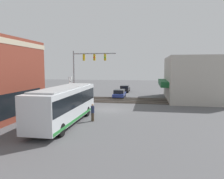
{
  "coord_description": "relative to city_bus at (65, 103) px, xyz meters",
  "views": [
    {
      "loc": [
        -25.57,
        -4.64,
        5.11
      ],
      "look_at": [
        4.07,
        0.36,
        2.02
      ],
      "focal_mm": 35.0,
      "sensor_mm": 36.0,
      "label": 1
    }
  ],
  "objects": [
    {
      "name": "city_bus",
      "position": [
        0.0,
        0.0,
        0.0
      ],
      "size": [
        10.92,
        2.59,
        3.34
      ],
      "color": "silver",
      "rests_on": "ground"
    },
    {
      "name": "ground_plane",
      "position": [
        7.09,
        -2.8,
        -1.84
      ],
      "size": [
        120.0,
        120.0,
        0.0
      ],
      "primitive_type": "plane",
      "color": "#565659"
    },
    {
      "name": "rail_track_far",
      "position": [
        16.29,
        -2.8,
        -1.81
      ],
      "size": [
        2.6,
        60.0,
        0.15
      ],
      "color": "#332D28",
      "rests_on": "ground"
    },
    {
      "name": "pedestrian_near_bus",
      "position": [
        1.25,
        -2.25,
        -0.99
      ],
      "size": [
        0.34,
        0.34,
        1.67
      ],
      "color": "#473828",
      "rests_on": "ground"
    },
    {
      "name": "pedestrian_at_crossing",
      "position": [
        10.65,
        2.12,
        -0.92
      ],
      "size": [
        0.34,
        0.34,
        1.79
      ],
      "color": "#2D3351",
      "rests_on": "ground"
    },
    {
      "name": "shop_building",
      "position": [
        17.4,
        -14.46,
        1.5
      ],
      "size": [
        12.88,
        9.58,
        6.71
      ],
      "color": "#B2ADA3",
      "rests_on": "ground"
    },
    {
      "name": "traffic_signal_gantry",
      "position": [
        11.8,
        1.5,
        3.58
      ],
      "size": [
        0.42,
        6.25,
        7.43
      ],
      "color": "gray",
      "rests_on": "ground"
    },
    {
      "name": "parked_car_black",
      "position": [
        26.24,
        -2.6,
        -1.19
      ],
      "size": [
        4.86,
        1.82,
        1.37
      ],
      "color": "black",
      "rests_on": "ground"
    },
    {
      "name": "rail_track_near",
      "position": [
        13.09,
        -2.8,
        -1.81
      ],
      "size": [
        2.6,
        60.0,
        0.15
      ],
      "color": "#332D28",
      "rests_on": "ground"
    },
    {
      "name": "crossing_signal",
      "position": [
        10.78,
        3.46,
        0.45
      ],
      "size": [
        1.41,
        1.18,
        3.81
      ],
      "color": "gray",
      "rests_on": "ground"
    },
    {
      "name": "parked_car_blue",
      "position": [
        17.77,
        -2.6,
        -1.2
      ],
      "size": [
        4.5,
        1.82,
        1.37
      ],
      "color": "navy",
      "rests_on": "ground"
    }
  ]
}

